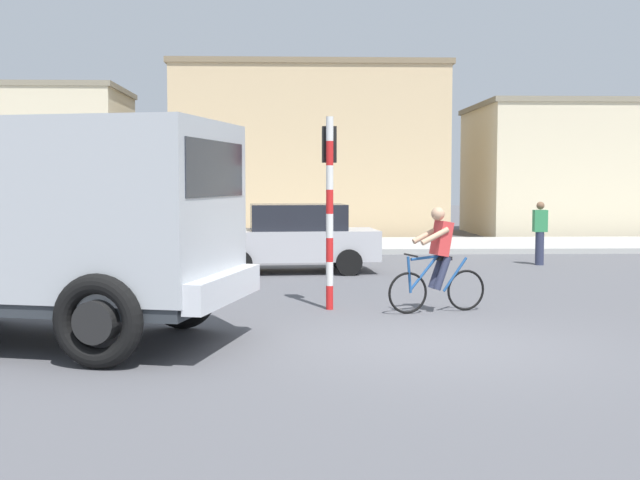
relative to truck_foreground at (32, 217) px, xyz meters
name	(u,v)px	position (x,y,z in m)	size (l,w,h in m)	color
ground_plane	(431,345)	(5.26, -0.44, -1.67)	(120.00, 120.00, 0.00)	#56565B
sidewalk_far	(348,245)	(5.26, 14.99, -1.59)	(80.00, 5.00, 0.16)	#ADADA8
truck_foreground	(32,217)	(0.00, 0.00, 0.00)	(5.85, 3.75, 2.90)	#B2B7BC
cyclist	(438,260)	(5.83, 2.20, -0.80)	(1.67, 0.63, 1.72)	black
traffic_light_pole	(329,186)	(4.07, 2.62, 0.40)	(0.24, 0.43, 3.20)	red
car_red_near	(118,240)	(-0.47, 7.47, -0.85)	(4.29, 2.62, 1.60)	white
car_white_mid	(293,238)	(3.49, 8.09, -0.85)	(4.12, 2.11, 1.60)	#B7B7BC
pedestrian_near_kerb	(540,232)	(9.79, 9.47, -0.82)	(0.34, 0.22, 1.62)	#2D334C
building_corner_left	(0,162)	(-7.93, 21.22, 1.22)	(9.79, 5.17, 5.76)	beige
building_mid_block	(308,153)	(4.15, 21.58, 1.60)	(10.32, 7.27, 6.52)	#D1B284
building_corner_right	(597,170)	(15.81, 21.33, 0.94)	(10.01, 6.44, 5.21)	beige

